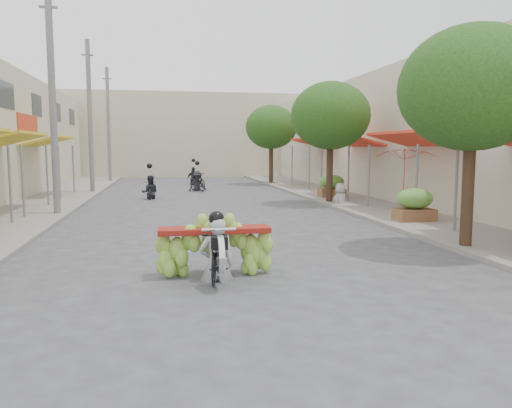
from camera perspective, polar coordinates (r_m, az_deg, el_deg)
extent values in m
plane|color=#505055|center=(7.22, 3.34, -13.26)|extent=(120.00, 120.00, 0.00)
cube|color=gray|center=(22.38, -24.26, -0.21)|extent=(4.00, 60.00, 0.12)
cube|color=gray|center=(23.38, 11.28, 0.49)|extent=(4.00, 60.00, 0.12)
cylinder|color=slate|center=(17.09, -26.29, 1.89)|extent=(0.08, 0.08, 2.55)
cube|color=gold|center=(20.35, -26.28, 6.67)|extent=(1.77, 4.00, 0.53)
cylinder|color=slate|center=(18.44, -25.11, 2.23)|extent=(0.08, 0.08, 2.55)
cylinder|color=slate|center=(21.93, -22.75, 2.92)|extent=(0.08, 0.08, 2.55)
cube|color=gold|center=(26.18, -22.71, 6.64)|extent=(1.77, 4.00, 0.53)
cylinder|color=slate|center=(24.28, -21.56, 3.26)|extent=(0.08, 0.08, 2.55)
cylinder|color=slate|center=(27.82, -20.14, 3.66)|extent=(0.08, 0.08, 2.55)
cube|color=#B83218|center=(26.40, -24.67, 8.39)|extent=(0.10, 3.50, 0.80)
cube|color=#1E2328|center=(23.58, -26.64, 11.04)|extent=(0.08, 2.00, 1.10)
cube|color=#1E2328|center=(28.41, -23.81, 10.28)|extent=(0.08, 2.00, 1.10)
cube|color=#1E2328|center=(33.29, -21.82, 9.72)|extent=(0.08, 2.00, 1.10)
cube|color=#1E2328|center=(38.20, -20.34, 9.30)|extent=(0.08, 2.00, 1.10)
cube|color=beige|center=(24.71, 23.24, 7.24)|extent=(8.00, 40.00, 6.00)
cylinder|color=slate|center=(14.85, 21.89, 1.51)|extent=(0.08, 0.08, 2.55)
cube|color=red|center=(18.77, 17.49, 7.12)|extent=(1.77, 4.20, 0.53)
cylinder|color=slate|center=(16.74, 17.87, 2.17)|extent=(0.08, 0.08, 2.55)
cylinder|color=slate|center=(20.16, 12.76, 2.99)|extent=(0.08, 0.08, 2.55)
cube|color=red|center=(24.24, 10.80, 7.08)|extent=(1.77, 4.20, 0.53)
cylinder|color=slate|center=(22.20, 10.52, 3.34)|extent=(0.08, 0.08, 2.55)
cylinder|color=slate|center=(25.78, 7.50, 3.81)|extent=(0.08, 0.08, 2.55)
cube|color=red|center=(29.91, 6.62, 7.01)|extent=(1.77, 4.20, 0.53)
cylinder|color=slate|center=(27.88, 6.11, 4.03)|extent=(0.08, 0.08, 2.55)
cylinder|color=slate|center=(31.54, 4.14, 4.32)|extent=(0.08, 0.08, 2.55)
cube|color=beige|center=(44.64, -8.43, 7.74)|extent=(20.00, 6.00, 7.00)
cylinder|color=slate|center=(19.04, -22.23, 10.69)|extent=(0.24, 0.24, 8.00)
cube|color=slate|center=(19.57, -22.65, 20.06)|extent=(0.60, 0.08, 0.08)
cylinder|color=slate|center=(27.90, -18.45, 9.34)|extent=(0.24, 0.24, 8.00)
cube|color=slate|center=(28.26, -18.69, 15.82)|extent=(0.60, 0.08, 0.08)
cylinder|color=slate|center=(36.83, -16.50, 8.62)|extent=(0.24, 0.24, 8.00)
cube|color=slate|center=(37.10, -16.67, 13.56)|extent=(0.60, 0.08, 0.08)
cylinder|color=#3A2719|center=(12.75, 23.08, 2.18)|extent=(0.28, 0.28, 3.20)
ellipsoid|color=#275318|center=(12.79, 23.52, 12.05)|extent=(3.40, 3.40, 2.90)
cylinder|color=#3A2719|center=(21.78, 8.42, 4.18)|extent=(0.28, 0.28, 3.20)
ellipsoid|color=#275318|center=(21.81, 8.51, 9.97)|extent=(3.40, 3.40, 2.90)
cylinder|color=#3A2719|center=(33.36, 1.73, 5.01)|extent=(0.28, 0.28, 3.20)
ellipsoid|color=#275318|center=(33.38, 1.74, 8.79)|extent=(3.40, 3.40, 2.90)
cube|color=brown|center=(16.70, 17.63, -0.96)|extent=(1.20, 0.80, 0.50)
ellipsoid|color=#5DA23C|center=(16.63, 17.69, 1.02)|extent=(1.20, 0.88, 0.66)
cube|color=brown|center=(24.01, 8.64, 1.44)|extent=(1.20, 0.80, 0.50)
ellipsoid|color=#5DA23C|center=(23.96, 8.66, 2.82)|extent=(1.20, 0.88, 0.66)
imported|color=black|center=(9.25, -4.57, -5.71)|extent=(0.78, 1.72, 0.98)
cylinder|color=silver|center=(8.59, -4.12, -5.76)|extent=(0.10, 0.66, 0.66)
cube|color=black|center=(8.65, -4.21, -4.46)|extent=(0.28, 0.22, 0.22)
cylinder|color=silver|center=(8.71, -4.29, -2.91)|extent=(0.60, 0.05, 0.05)
cube|color=maroon|center=(9.52, -4.80, -2.97)|extent=(2.11, 0.55, 0.10)
imported|color=silver|center=(9.08, -4.57, -1.44)|extent=(0.64, 0.48, 1.78)
sphere|color=black|center=(8.97, -4.60, 3.99)|extent=(0.28, 0.28, 0.28)
imported|color=#B22517|center=(16.61, 16.81, 6.35)|extent=(2.50, 2.50, 1.77)
imported|color=silver|center=(21.57, 9.65, 2.38)|extent=(0.94, 0.86, 1.64)
imported|color=black|center=(24.34, -12.02, 1.51)|extent=(0.54, 1.43, 0.80)
imported|color=#24252B|center=(24.29, -12.06, 3.21)|extent=(0.79, 0.49, 1.65)
sphere|color=black|center=(24.27, -12.08, 4.29)|extent=(0.26, 0.26, 0.26)
imported|color=black|center=(28.29, -6.70, 2.59)|extent=(1.21, 1.94, 1.11)
imported|color=#24252B|center=(28.26, -6.72, 3.75)|extent=(1.19, 0.91, 1.65)
sphere|color=black|center=(28.24, -6.73, 4.67)|extent=(0.26, 0.26, 0.26)
imported|color=black|center=(34.37, -7.14, 3.05)|extent=(0.94, 1.62, 0.86)
imported|color=#24252B|center=(34.33, -7.15, 4.21)|extent=(1.08, 0.78, 1.65)
sphere|color=black|center=(34.32, -7.16, 4.97)|extent=(0.26, 0.26, 0.26)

